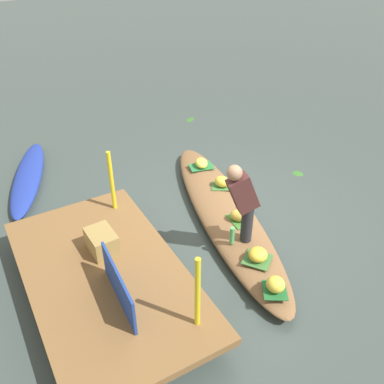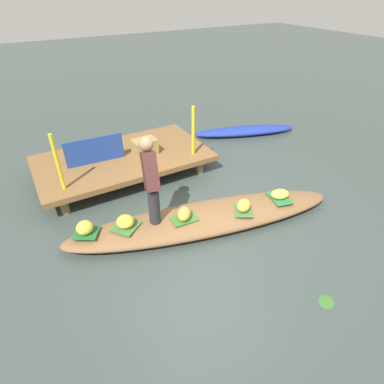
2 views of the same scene
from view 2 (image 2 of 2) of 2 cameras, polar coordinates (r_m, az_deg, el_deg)
name	(u,v)px [view 2 (image 2 of 2)]	position (r m, az deg, el deg)	size (l,w,h in m)	color
canal_water	(205,225)	(4.93, 2.39, -5.95)	(40.00, 40.00, 0.00)	#3A4642
dock_platform	(123,159)	(6.19, -12.36, 5.95)	(3.20, 1.80, 0.38)	brown
vendor_boat	(205,218)	(4.85, 2.43, -4.79)	(4.24, 0.84, 0.26)	brown
moored_boat	(245,131)	(7.92, 9.56, 10.88)	(2.50, 0.46, 0.20)	#203598
leaf_mat_0	(279,198)	(5.24, 15.55, -1.01)	(0.41, 0.27, 0.01)	#28723A
banana_bunch_0	(280,194)	(5.20, 15.67, -0.37)	(0.30, 0.21, 0.14)	#E8E74E
leaf_mat_1	(184,219)	(4.63, -1.43, -4.86)	(0.38, 0.25, 0.01)	#3A752B
banana_bunch_1	(184,214)	(4.57, -1.45, -4.01)	(0.27, 0.19, 0.18)	gold
leaf_mat_2	(126,226)	(4.59, -11.88, -6.08)	(0.35, 0.33, 0.01)	#3C7035
banana_bunch_2	(125,221)	(4.54, -12.01, -5.25)	(0.25, 0.25, 0.17)	yellow
leaf_mat_3	(86,233)	(4.62, -18.67, -7.06)	(0.32, 0.29, 0.01)	#20612D
banana_bunch_3	(85,228)	(4.56, -18.89, -6.14)	(0.23, 0.22, 0.20)	yellow
leaf_mat_4	(243,210)	(4.85, 9.25, -3.29)	(0.35, 0.26, 0.01)	#3D6F35
banana_bunch_4	(244,205)	(4.79, 9.35, -2.42)	(0.25, 0.20, 0.18)	yellow
vendor_person	(151,177)	(4.29, -7.50, 2.65)	(0.28, 0.48, 1.23)	#28282D
water_bottle	(151,206)	(4.70, -7.41, -2.54)	(0.07, 0.07, 0.26)	#53B464
market_banner	(95,150)	(5.95, -17.24, 7.20)	(1.04, 0.03, 0.48)	navy
railing_post_west	(58,163)	(5.23, -23.20, 4.89)	(0.06, 0.06, 0.94)	yellow
railing_post_east	(193,131)	(5.90, 0.21, 11.00)	(0.06, 0.06, 0.94)	yellow
produce_crate	(145,147)	(6.11, -8.58, 8.12)	(0.44, 0.32, 0.29)	olive
drifting_plant_1	(326,302)	(4.26, 23.19, -17.83)	(0.21, 0.17, 0.01)	#36702A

